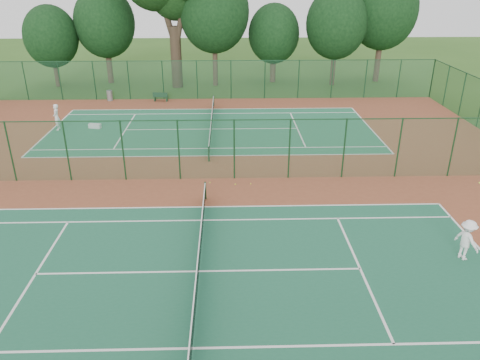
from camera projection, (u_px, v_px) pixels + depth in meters
name	position (u px, v px, depth m)	size (l,w,h in m)	color
ground	(207.00, 179.00, 26.65)	(120.00, 120.00, 0.00)	#2F571B
red_pad	(207.00, 179.00, 26.65)	(40.00, 36.00, 0.01)	brown
court_near	(199.00, 271.00, 18.44)	(23.77, 10.97, 0.01)	#1D5C40
court_far	(212.00, 129.00, 34.84)	(23.77, 10.97, 0.01)	#206744
fence_north	(214.00, 80.00, 42.32)	(40.00, 0.09, 3.50)	#17462F
fence_divider	(207.00, 150.00, 25.92)	(40.00, 0.09, 3.50)	#194B2A
tennis_net_near	(199.00, 260.00, 18.23)	(0.10, 12.90, 0.97)	#14381A
tennis_net_far	(212.00, 122.00, 34.62)	(0.10, 12.90, 0.97)	#12341E
player_near	(467.00, 240.00, 18.91)	(1.14, 0.65, 1.76)	white
player_far	(56.00, 117.00, 34.31)	(0.70, 0.46, 1.93)	white
trash_bin	(110.00, 96.00, 42.25)	(0.51, 0.51, 0.92)	gray
bench	(161.00, 97.00, 41.97)	(1.41, 0.58, 0.84)	#11321C
kit_bag	(95.00, 126.00, 34.99)	(0.90, 0.34, 0.34)	silver
stray_ball_a	(235.00, 184.00, 25.83)	(0.08, 0.08, 0.08)	#CFD631
stray_ball_b	(251.00, 184.00, 25.91)	(0.06, 0.06, 0.06)	yellow
stray_ball_c	(210.00, 183.00, 26.05)	(0.07, 0.07, 0.07)	#CAE034
evergreen_row	(221.00, 84.00, 48.75)	(39.00, 5.00, 12.00)	black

